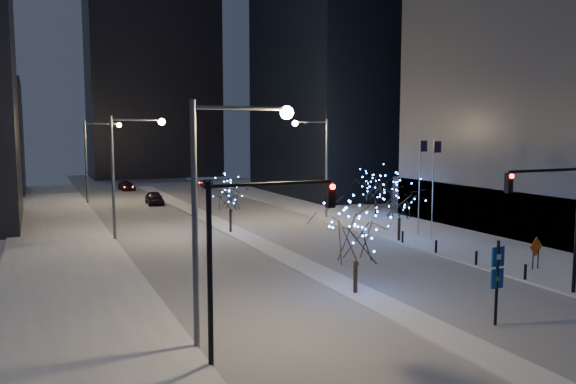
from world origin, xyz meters
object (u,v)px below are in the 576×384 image
traffic_signal_west (250,239)px  traffic_signal_east (557,209)px  street_lamp_east (319,155)px  holiday_tree_plaza_far (376,185)px  construction_sign (536,250)px  holiday_tree_plaza_near (400,199)px  street_lamp_w_near (220,188)px  street_lamp_w_mid (126,160)px  holiday_tree_median_near (356,233)px  holiday_tree_median_far (230,193)px  car_near (154,198)px  wayfinding_sign (497,274)px  car_far (127,186)px  car_mid (207,184)px  street_lamp_w_far (95,150)px

traffic_signal_west → traffic_signal_east: 17.41m
street_lamp_east → holiday_tree_plaza_far: bearing=-18.8°
construction_sign → holiday_tree_plaza_near: bearing=92.2°
street_lamp_w_near → street_lamp_w_mid: (0.00, 25.00, 0.00)m
holiday_tree_median_near → holiday_tree_median_far: 20.19m
car_near → wayfinding_sign: size_ratio=1.19×
traffic_signal_west → car_far: bearing=85.5°
traffic_signal_west → wayfinding_sign: bearing=-4.4°
street_lamp_east → car_far: bearing=110.1°
traffic_signal_west → holiday_tree_plaza_far: (24.09, 28.11, -1.36)m
traffic_signal_east → construction_sign: size_ratio=3.39×
car_near → holiday_tree_median_near: 42.49m
car_far → car_near: bearing=-93.9°
car_mid → holiday_tree_median_far: size_ratio=0.78×
holiday_tree_median_near → car_near: bearing=93.3°
street_lamp_w_near → holiday_tree_plaza_near: bearing=37.5°
street_lamp_east → holiday_tree_median_near: (-10.32, -24.17, -3.06)m
wayfinding_sign → construction_sign: (9.67, 6.46, -1.00)m
holiday_tree_plaza_near → car_far: bearing=105.5°
street_lamp_east → holiday_tree_plaza_near: street_lamp_east is taller
holiday_tree_median_near → holiday_tree_plaza_near: holiday_tree_plaza_near is taller
street_lamp_east → traffic_signal_east: street_lamp_east is taller
holiday_tree_median_near → wayfinding_sign: holiday_tree_median_near is taller
street_lamp_w_far → holiday_tree_plaza_far: 34.43m
car_far → street_lamp_w_mid: bearing=-103.9°
street_lamp_w_near → car_far: (5.68, 64.38, -5.84)m
car_mid → construction_sign: (4.13, -59.35, 0.74)m
car_far → holiday_tree_median_near: holiday_tree_median_near is taller
holiday_tree_median_near → holiday_tree_median_far: holiday_tree_median_near is taller
street_lamp_w_mid → construction_sign: size_ratio=4.84×
traffic_signal_west → car_near: size_ratio=1.51×
street_lamp_w_far → street_lamp_w_near: bearing=-90.0°
street_lamp_w_far → holiday_tree_median_far: bearing=-72.0°
street_lamp_w_mid → holiday_tree_plaza_far: bearing=2.6°
traffic_signal_east → wayfinding_sign: (-5.85, -1.88, -2.36)m
wayfinding_sign → construction_sign: 11.67m
holiday_tree_plaza_far → construction_sign: size_ratio=2.52×
holiday_tree_median_far → wayfinding_sign: (3.59, -26.90, -1.10)m
street_lamp_east → car_far: 39.18m
traffic_signal_east → holiday_tree_plaza_near: traffic_signal_east is taller
street_lamp_w_near → holiday_tree_median_near: street_lamp_w_near is taller
holiday_tree_median_near → holiday_tree_plaza_far: bearing=54.5°
street_lamp_east → car_far: street_lamp_east is taller
street_lamp_east → car_mid: 35.43m
traffic_signal_east → holiday_tree_median_near: size_ratio=1.36×
traffic_signal_west → holiday_tree_median_near: size_ratio=1.36×
traffic_signal_east → car_far: 66.64m
car_far → holiday_tree_plaza_near: bearing=-80.2°
traffic_signal_east → holiday_tree_plaza_near: (1.56, 15.91, -1.32)m
traffic_signal_west → street_lamp_w_mid: bearing=91.1°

